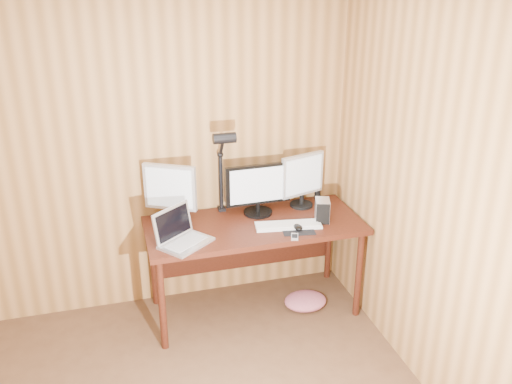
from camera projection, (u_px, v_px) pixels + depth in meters
name	position (u px, v px, depth m)	size (l,w,h in m)	color
room_shell	(138.00, 309.00, 2.14)	(4.00, 4.00, 4.00)	#543620
desk	(252.00, 234.00, 4.13)	(1.60, 0.70, 0.75)	#3C160C
monitor_center	(258.00, 189.00, 4.10)	(0.51, 0.22, 0.40)	black
monitor_left	(170.00, 192.00, 3.95)	(0.36, 0.22, 0.45)	black
monitor_right	(302.00, 179.00, 4.22)	(0.37, 0.18, 0.43)	black
laptop	(181.00, 235.00, 3.71)	(0.43, 0.42, 0.24)	silver
keyboard	(288.00, 225.00, 3.96)	(0.50, 0.22, 0.02)	white
mousepad	(298.00, 230.00, 3.91)	(0.23, 0.19, 0.00)	black
mouse	(298.00, 227.00, 3.90)	(0.07, 0.10, 0.04)	black
hard_drive	(322.00, 210.00, 4.03)	(0.14, 0.17, 0.17)	silver
phone	(295.00, 237.00, 3.80)	(0.08, 0.11, 0.01)	silver
speaker	(318.00, 192.00, 4.42)	(0.05, 0.05, 0.12)	black
desk_lamp	(223.00, 160.00, 3.98)	(0.16, 0.23, 0.71)	black
fabric_pile	(305.00, 301.00, 4.30)	(0.34, 0.28, 0.11)	#B35668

